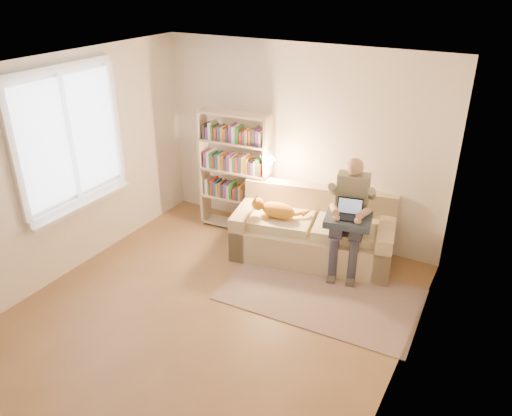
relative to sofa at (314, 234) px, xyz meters
The scene contains 13 objects.
floor 1.83m from the sofa, 105.64° to the right, with size 4.50×4.50×0.00m, color brown.
ceiling 2.92m from the sofa, 105.64° to the right, with size 4.00×4.50×0.02m, color white.
wall_left 3.19m from the sofa, 145.00° to the right, with size 0.02×4.50×2.60m, color silver.
wall_right 2.51m from the sofa, 49.03° to the right, with size 0.02×4.50×2.60m, color silver.
wall_back 1.22m from the sofa, 133.81° to the left, with size 4.00×0.02×2.60m, color silver.
window 3.07m from the sofa, 147.65° to the right, with size 0.12×1.52×1.69m.
sofa is the anchor object (origin of this frame).
person 0.68m from the sofa, ahead, with size 0.49×0.67×1.41m.
cat 0.61m from the sofa, 153.24° to the right, with size 0.66×0.34×0.25m.
blanket 0.66m from the sofa, 21.23° to the right, with size 0.54×0.44×0.09m, color #273544.
laptop 0.72m from the sofa, 20.24° to the right, with size 0.34×0.30×0.27m.
bookshelf 1.44m from the sofa, behind, with size 1.15×0.35×1.71m.
rug 0.95m from the sofa, 60.57° to the right, with size 2.22×1.31×0.01m, color gray.
Camera 1 is at (2.60, -3.55, 3.44)m, focal length 35.00 mm.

